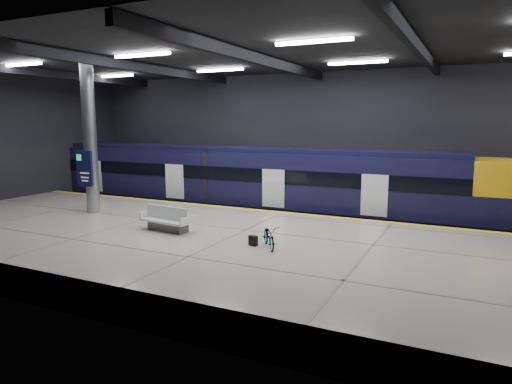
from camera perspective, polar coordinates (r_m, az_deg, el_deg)
The scene contains 10 objects.
ground at distance 19.17m, azimuth 0.07°, elevation -7.29°, with size 30.00×30.00×0.00m, color black.
room_shell at distance 18.42m, azimuth 0.08°, elevation 10.06°, with size 30.10×16.10×8.05m.
platform at distance 16.89m, azimuth -3.65°, elevation -7.61°, with size 30.00×11.00×1.10m, color #B3AB97.
safety_strip at distance 21.35m, azimuth 3.28°, elevation -2.57°, with size 30.00×0.40×0.01m, color yellow.
rails at distance 24.07m, azimuth 5.78°, elevation -3.78°, with size 30.00×1.52×0.16m.
train at distance 24.56m, azimuth 0.92°, elevation 1.21°, with size 29.40×2.84×3.79m.
bench at distance 18.12m, azimuth -10.97°, elevation -3.71°, with size 2.28×1.17×0.96m.
bicycle at distance 15.43m, azimuth 1.65°, elevation -5.55°, with size 0.53×1.51×0.80m, color #99999E.
pannier_bag at distance 15.73m, azimuth -0.36°, elevation -6.10°, with size 0.30×0.18×0.35m, color black.
info_column at distance 22.33m, azimuth -20.08°, elevation 6.10°, with size 0.90×0.78×6.90m.
Camera 1 is at (8.00, -16.58, 5.34)m, focal length 32.00 mm.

